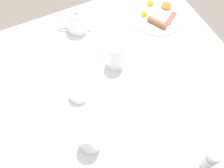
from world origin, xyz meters
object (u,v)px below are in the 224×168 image
(teacup_with_saucer_left, at_px, (79,94))
(knife_by_plate, at_px, (3,107))
(breakfast_plate, at_px, (157,15))
(water_glass_tall, at_px, (90,138))
(water_glass_short, at_px, (115,55))
(teapot_near, at_px, (77,21))
(fork_by_plate, at_px, (176,82))
(salt_grinder, at_px, (210,161))

(teacup_with_saucer_left, xyz_separation_m, knife_by_plate, (-0.09, -0.29, -0.02))
(breakfast_plate, xyz_separation_m, water_glass_tall, (0.45, -0.55, 0.05))
(knife_by_plate, bearing_deg, water_glass_short, 89.48)
(knife_by_plate, bearing_deg, teapot_near, 121.56)
(fork_by_plate, bearing_deg, knife_by_plate, -106.33)
(teapot_near, bearing_deg, salt_grinder, -49.77)
(teacup_with_saucer_left, height_order, fork_by_plate, teacup_with_saucer_left)
(breakfast_plate, distance_m, knife_by_plate, 0.81)
(knife_by_plate, bearing_deg, teacup_with_saucer_left, 73.12)
(breakfast_plate, distance_m, teapot_near, 0.39)
(teacup_with_saucer_left, relative_size, water_glass_tall, 1.10)
(breakfast_plate, relative_size, water_glass_short, 2.02)
(water_glass_tall, xyz_separation_m, fork_by_plate, (-0.09, 0.42, -0.06))
(teacup_with_saucer_left, xyz_separation_m, fork_by_plate, (0.11, 0.39, -0.02))
(water_glass_tall, bearing_deg, fork_by_plate, 101.94)
(water_glass_short, distance_m, salt_grinder, 0.53)
(teacup_with_saucer_left, bearing_deg, water_glass_tall, -10.05)
(salt_grinder, bearing_deg, water_glass_short, -170.17)
(breakfast_plate, bearing_deg, fork_by_plate, -18.88)
(water_glass_tall, relative_size, salt_grinder, 1.05)
(breakfast_plate, relative_size, water_glass_tall, 2.13)
(breakfast_plate, height_order, teacup_with_saucer_left, teacup_with_saucer_left)
(water_glass_short, bearing_deg, teapot_near, -164.96)
(breakfast_plate, distance_m, water_glass_short, 0.36)
(breakfast_plate, bearing_deg, water_glass_short, -61.45)
(breakfast_plate, height_order, water_glass_short, water_glass_short)
(water_glass_tall, xyz_separation_m, water_glass_short, (-0.28, 0.24, 0.00))
(teacup_with_saucer_left, xyz_separation_m, water_glass_short, (-0.08, 0.20, 0.04))
(breakfast_plate, distance_m, salt_grinder, 0.73)
(teapot_near, height_order, water_glass_short, water_glass_short)
(water_glass_short, bearing_deg, water_glass_tall, -40.07)
(fork_by_plate, bearing_deg, water_glass_tall, -78.06)
(water_glass_tall, bearing_deg, water_glass_short, 139.93)
(teapot_near, relative_size, knife_by_plate, 0.94)
(breakfast_plate, bearing_deg, knife_by_plate, -78.41)
(water_glass_tall, bearing_deg, breakfast_plate, 129.50)
(salt_grinder, bearing_deg, knife_by_plate, -132.48)
(salt_grinder, xyz_separation_m, knife_by_plate, (-0.53, -0.58, -0.06))
(breakfast_plate, bearing_deg, water_glass_tall, -50.50)
(water_glass_tall, distance_m, fork_by_plate, 0.44)
(teacup_with_saucer_left, relative_size, salt_grinder, 1.16)
(teapot_near, bearing_deg, breakfast_plate, 14.80)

